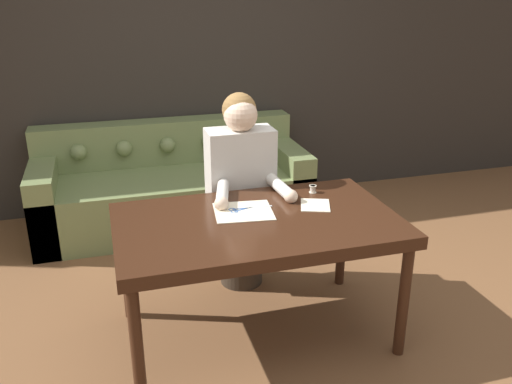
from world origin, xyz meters
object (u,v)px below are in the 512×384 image
couch (172,188)px  thread_spool (313,189)px  person (241,192)px  dining_table (257,231)px  scissors (243,209)px

couch → thread_spool: bearing=-65.5°
couch → person: size_ratio=1.70×
person → couch: bearing=104.6°
couch → person: (0.29, -1.13, 0.36)m
dining_table → thread_spool: (0.43, 0.28, 0.09)m
dining_table → couch: 1.77m
dining_table → scissors: bearing=105.4°
dining_table → couch: size_ratio=0.69×
dining_table → couch: bearing=97.7°
scissors → person: bearing=76.8°
scissors → dining_table: bearing=-74.6°
couch → person: person is taller
dining_table → person: 0.59m
couch → thread_spool: size_ratio=48.29×
thread_spool → couch: bearing=114.5°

